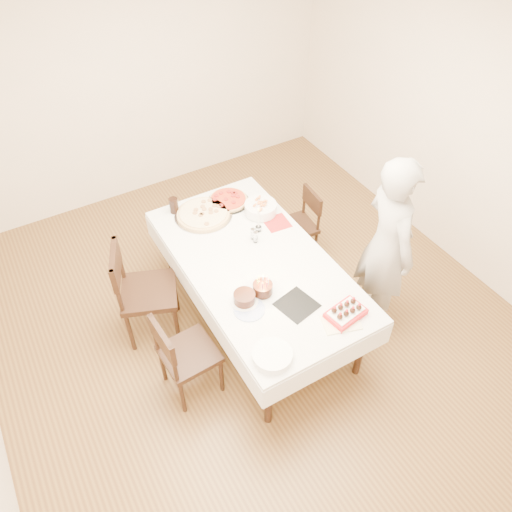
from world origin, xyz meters
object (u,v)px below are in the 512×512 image
chair_left_dessert (189,354)px  birthday_cake (263,285)px  cola_glass (174,205)px  person (387,246)px  pizza_white (203,214)px  strawberry_box (346,313)px  chair_left_savory (149,292)px  dining_table (256,291)px  layer_cake (244,298)px  chair_right_savory (296,227)px  taper_candle (258,219)px  pizza_pepperoni (228,200)px  pasta_bowl (261,208)px

chair_left_dessert → birthday_cake: birthday_cake is taller
cola_glass → person: bearing=-47.6°
pizza_white → birthday_cake: size_ratio=3.43×
strawberry_box → chair_left_dessert: bearing=155.8°
birthday_cake → chair_left_savory: bearing=136.2°
dining_table → chair_left_savory: size_ratio=2.14×
chair_left_savory → layer_cake: 0.93m
chair_right_savory → cola_glass: 1.26m
chair_left_dessert → cola_glass: bearing=-113.7°
chair_left_dessert → taper_candle: taper_candle is taller
dining_table → person: (0.98, -0.49, 0.48)m
chair_left_dessert → person: size_ratio=0.51×
chair_right_savory → taper_candle: size_ratio=2.96×
pizza_white → layer_cake: size_ratio=2.48×
birthday_cake → chair_left_dessert: bearing=-178.5°
cola_glass → layer_cake: (0.02, -1.28, -0.03)m
pizza_pepperoni → pasta_bowl: bearing=-58.3°
dining_table → birthday_cake: size_ratio=13.70×
pizza_white → taper_candle: taper_candle is taller
chair_right_savory → pizza_pepperoni: 0.77m
chair_right_savory → chair_left_savory: chair_left_savory is taller
pizza_pepperoni → strawberry_box: strawberry_box is taller
pizza_white → strawberry_box: bearing=-75.7°
birthday_cake → cola_glass: bearing=98.5°
pizza_pepperoni → birthday_cake: (-0.31, -1.16, 0.07)m
chair_left_savory → pasta_bowl: 1.26m
pasta_bowl → person: bearing=-58.5°
dining_table → person: person is taller
pizza_white → pasta_bowl: bearing=-25.3°
dining_table → birthday_cake: bearing=-111.9°
pasta_bowl → strawberry_box: size_ratio=1.01×
cola_glass → chair_left_dessert: bearing=-110.5°
chair_left_savory → strawberry_box: chair_left_savory is taller
strawberry_box → taper_candle: bearing=93.6°
chair_left_savory → pasta_bowl: bearing=-150.4°
birthday_cake → pizza_white: bearing=89.3°
chair_left_dessert → person: (1.79, -0.14, 0.42)m
chair_left_savory → chair_left_dessert: 0.71m
dining_table → pasta_bowl: bearing=55.9°
chair_left_savory → strawberry_box: (1.14, -1.20, 0.29)m
chair_right_savory → chair_left_dessert: 1.83m
person → pasta_bowl: person is taller
taper_candle → cola_glass: (-0.54, 0.62, -0.05)m
chair_left_dessert → taper_candle: (1.02, 0.67, 0.44)m
pizza_white → layer_cake: (-0.18, -1.10, 0.02)m
chair_left_savory → pizza_white: (0.73, 0.40, 0.27)m
chair_right_savory → pizza_white: bearing=171.5°
pizza_pepperoni → taper_candle: taper_candle is taller
chair_left_dessert → pizza_pepperoni: chair_left_dessert is taller
taper_candle → cola_glass: bearing=130.9°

